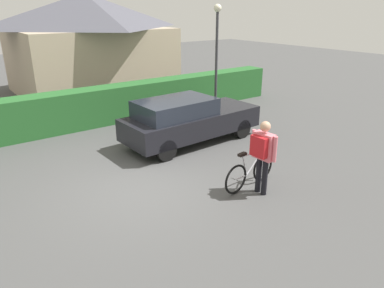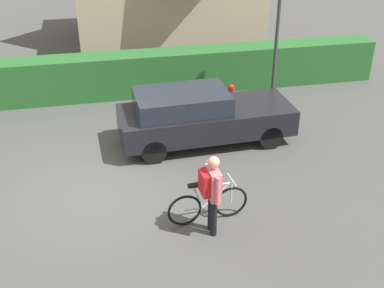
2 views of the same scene
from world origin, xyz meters
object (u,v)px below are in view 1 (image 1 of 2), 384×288
at_px(bicycle, 250,172).
at_px(person_rider, 263,151).
at_px(fire_hydrant, 189,111).
at_px(street_lamp, 217,46).
at_px(parked_car_near, 188,119).

height_order(bicycle, person_rider, person_rider).
distance_m(bicycle, fire_hydrant, 5.36).
bearing_deg(bicycle, person_rider, -95.81).
relative_size(person_rider, street_lamp, 0.42).
relative_size(bicycle, person_rider, 0.98).
bearing_deg(bicycle, fire_hydrant, 69.50).
bearing_deg(person_rider, parked_car_near, 80.68).
relative_size(bicycle, street_lamp, 0.41).
xyz_separation_m(parked_car_near, bicycle, (-0.56, -3.27, -0.38)).
distance_m(parked_car_near, street_lamp, 3.70).
distance_m(person_rider, fire_hydrant, 5.76).
height_order(parked_car_near, bicycle, parked_car_near).
xyz_separation_m(bicycle, person_rider, (-0.04, -0.38, 0.66)).
bearing_deg(fire_hydrant, street_lamp, 2.22).
distance_m(parked_car_near, bicycle, 3.34).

